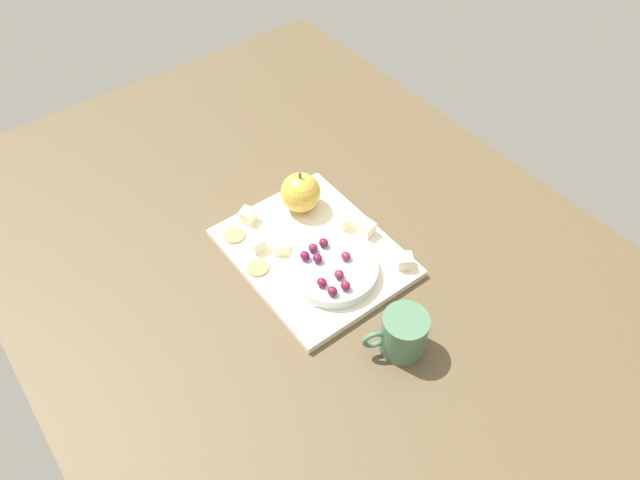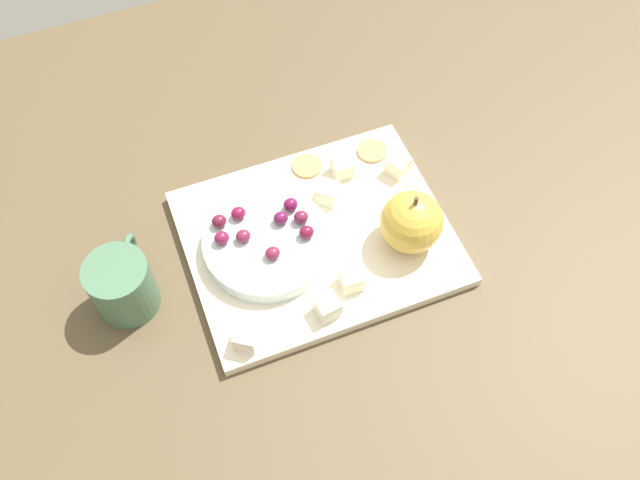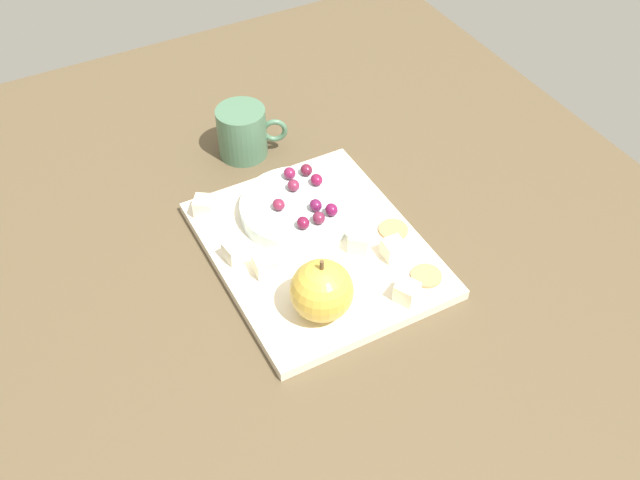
{
  "view_description": "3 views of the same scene",
  "coord_description": "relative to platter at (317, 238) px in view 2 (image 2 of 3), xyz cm",
  "views": [
    {
      "loc": [
        -61.48,
        40.32,
        88.49
      ],
      "look_at": [
        -5.72,
        -2.11,
        8.26
      ],
      "focal_mm": 33.3,
      "sensor_mm": 36.0,
      "label": 1
    },
    {
      "loc": [
        -21.15,
        -44.19,
        78.13
      ],
      "look_at": [
        -5.62,
        -4.28,
        8.87
      ],
      "focal_mm": 38.43,
      "sensor_mm": 36.0,
      "label": 2
    },
    {
      "loc": [
        56.27,
        -33.42,
        75.97
      ],
      "look_at": [
        -2.65,
        -1.85,
        8.31
      ],
      "focal_mm": 41.61,
      "sensor_mm": 36.0,
      "label": 3
    }
  ],
  "objects": [
    {
      "name": "cheese_cube_1",
      "position": [
        6.58,
        7.91,
        2.05
      ],
      "size": [
        2.73,
        2.73,
        2.6
      ],
      "primitive_type": "cube",
      "rotation": [
        0.0,
        0.0,
        1.52
      ],
      "color": "white",
      "rests_on": "platter"
    },
    {
      "name": "cracker_0",
      "position": [
        11.71,
        9.72,
        0.96
      ],
      "size": [
        4.01,
        4.01,
        0.4
      ],
      "primitive_type": "cylinder",
      "color": "tan",
      "rests_on": "platter"
    },
    {
      "name": "serving_dish",
      "position": [
        -6.5,
        0.46,
        1.85
      ],
      "size": [
        15.76,
        15.76,
        2.2
      ],
      "primitive_type": "cylinder",
      "color": "silver",
      "rests_on": "platter"
    },
    {
      "name": "apple_stem",
      "position": [
        10.38,
        -4.74,
        9.1
      ],
      "size": [
        0.5,
        0.5,
        1.2
      ],
      "primitive_type": "cylinder",
      "color": "brown",
      "rests_on": "apple_whole"
    },
    {
      "name": "grape_1",
      "position": [
        -8.65,
        4.67,
        3.75
      ],
      "size": [
        1.84,
        1.66,
        1.59
      ],
      "primitive_type": "ellipsoid",
      "color": "maroon",
      "rests_on": "serving_dish"
    },
    {
      "name": "grape_6",
      "position": [
        -11.2,
        4.39,
        3.77
      ],
      "size": [
        1.84,
        1.66,
        1.63
      ],
      "primitive_type": "ellipsoid",
      "color": "maroon",
      "rests_on": "serving_dish"
    },
    {
      "name": "platter",
      "position": [
        0.0,
        0.0,
        0.0
      ],
      "size": [
        32.6,
        26.46,
        1.51
      ],
      "primitive_type": "cube",
      "color": "silver",
      "rests_on": "table"
    },
    {
      "name": "grape_3",
      "position": [
        -2.22,
        3.52,
        3.81
      ],
      "size": [
        1.84,
        1.66,
        1.71
      ],
      "primitive_type": "ellipsoid",
      "color": "maroon",
      "rests_on": "serving_dish"
    },
    {
      "name": "grape_0",
      "position": [
        -6.58,
        -2.24,
        3.71
      ],
      "size": [
        1.84,
        1.66,
        1.51
      ],
      "primitive_type": "ellipsoid",
      "color": "maroon",
      "rests_on": "serving_dish"
    },
    {
      "name": "grape_2",
      "position": [
        -1.79,
        -0.98,
        3.77
      ],
      "size": [
        1.84,
        1.66,
        1.63
      ],
      "primitive_type": "ellipsoid",
      "color": "maroon",
      "rests_on": "serving_dish"
    },
    {
      "name": "cheese_cube_2",
      "position": [
        -2.8,
        -10.46,
        2.05
      ],
      "size": [
        2.95,
        2.95,
        2.6
      ],
      "primitive_type": "cube",
      "rotation": [
        0.0,
        0.0,
        0.15
      ],
      "color": "#ECE7CC",
      "rests_on": "platter"
    },
    {
      "name": "cheese_cube_3",
      "position": [
        3.21,
        4.69,
        2.05
      ],
      "size": [
        3.66,
        3.66,
        2.6
      ],
      "primitive_type": "cube",
      "rotation": [
        0.0,
        0.0,
        0.87
      ],
      "color": "#F6EDBF",
      "rests_on": "platter"
    },
    {
      "name": "grape_7",
      "position": [
        -1.65,
        1.3,
        3.79
      ],
      "size": [
        1.84,
        1.66,
        1.67
      ],
      "primitive_type": "ellipsoid",
      "color": "maroon",
      "rests_on": "serving_dish"
    },
    {
      "name": "cracker_1",
      "position": [
        2.57,
        10.51,
        0.96
      ],
      "size": [
        4.01,
        4.01,
        0.4
      ],
      "primitive_type": "cylinder",
      "color": "tan",
      "rests_on": "platter"
    },
    {
      "name": "cup",
      "position": [
        -24.25,
        0.3,
        3.2
      ],
      "size": [
        7.49,
        10.28,
        7.91
      ],
      "color": "#476D51",
      "rests_on": "table"
    },
    {
      "name": "grape_8",
      "position": [
        -11.62,
        1.93,
        3.81
      ],
      "size": [
        1.84,
        1.66,
        1.71
      ],
      "primitive_type": "ellipsoid",
      "color": "maroon",
      "rests_on": "serving_dish"
    },
    {
      "name": "grape_5",
      "position": [
        -4.02,
        2.08,
        3.78
      ],
      "size": [
        1.84,
        1.66,
        1.65
      ],
      "primitive_type": "ellipsoid",
      "color": "#621641",
      "rests_on": "serving_dish"
    },
    {
      "name": "table",
      "position": [
        4.8,
        1.28,
        -2.6
      ],
      "size": [
        133.01,
        102.17,
        3.69
      ],
      "primitive_type": "cube",
      "color": "brown",
      "rests_on": "ground"
    },
    {
      "name": "grape_4",
      "position": [
        -9.11,
        1.11,
        3.75
      ],
      "size": [
        1.84,
        1.66,
        1.6
      ],
      "primitive_type": "ellipsoid",
      "color": "maroon",
      "rests_on": "serving_dish"
    },
    {
      "name": "apple_whole",
      "position": [
        10.38,
        -4.74,
        4.63
      ],
      "size": [
        7.75,
        7.75,
        7.75
      ],
      "primitive_type": "sphere",
      "color": "gold",
      "rests_on": "platter"
    },
    {
      "name": "cheese_cube_5",
      "position": [
        -12.82,
        -10.75,
        2.05
      ],
      "size": [
        3.61,
        3.61,
        2.6
      ],
      "primitive_type": "cube",
      "rotation": [
        0.0,
        0.0,
        0.97
      ],
      "color": "#F1E0CC",
      "rests_on": "platter"
    },
    {
      "name": "cheese_cube_4",
      "position": [
        1.23,
        -8.12,
        2.05
      ],
      "size": [
        2.81,
        2.81,
        2.6
      ],
      "primitive_type": "cube",
      "rotation": [
        0.0,
        0.0,
        1.49
      ],
      "color": "#F8EFC5",
      "rests_on": "platter"
    },
    {
      "name": "cheese_cube_0",
      "position": [
        13.59,
        5.47,
        2.05
      ],
      "size": [
        3.5,
        3.5,
        2.6
      ],
      "primitive_type": "cube",
      "rotation": [
        0.0,
        0.0,
        0.48
      ],
      "color": "#F9F0CA",
      "rests_on": "platter"
    }
  ]
}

